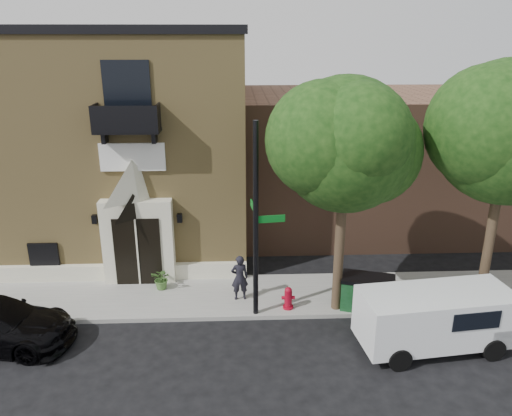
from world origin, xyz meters
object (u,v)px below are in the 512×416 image
Objects in this scene: cargo_van at (440,317)px; street_sign at (256,222)px; pedestrian_near at (240,278)px; dumpster at (367,292)px; fire_hydrant at (288,298)px.

cargo_van is 6.23m from street_sign.
street_sign reaches higher than pedestrian_near.
pedestrian_near is at bearing -173.05° from dumpster.
street_sign reaches higher than dumpster.
pedestrian_near is (-1.64, 0.71, 0.44)m from fire_hydrant.
cargo_van is 0.73× the size of street_sign.
cargo_van reaches higher than dumpster.
fire_hydrant is at bearing 149.11° from pedestrian_near.
pedestrian_near is (-5.96, 2.90, -0.05)m from cargo_van.
dumpster is 1.18× the size of pedestrian_near.
fire_hydrant is at bearing 5.28° from street_sign.
fire_hydrant is at bearing 146.18° from cargo_van.
cargo_van is at bearing -34.95° from dumpster.
street_sign is at bearing 153.31° from cargo_van.
street_sign is (-5.42, 1.95, 2.37)m from cargo_van.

